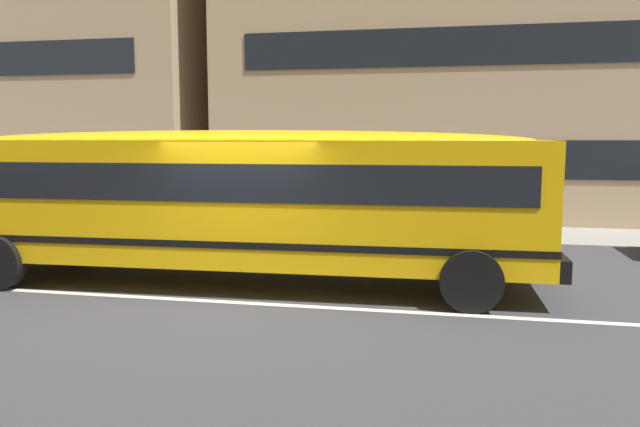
% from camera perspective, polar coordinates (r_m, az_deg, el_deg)
% --- Properties ---
extents(ground_plane, '(400.00, 400.00, 0.00)m').
position_cam_1_polar(ground_plane, '(9.98, -7.49, -8.03)').
color(ground_plane, '#38383D').
extents(sidewalk_far, '(120.00, 3.00, 0.01)m').
position_cam_1_polar(sidewalk_far, '(17.67, 1.14, -1.36)').
color(sidewalk_far, gray).
rests_on(sidewalk_far, ground_plane).
extents(lane_centreline, '(110.00, 0.16, 0.01)m').
position_cam_1_polar(lane_centreline, '(9.98, -7.49, -8.01)').
color(lane_centreline, silver).
rests_on(lane_centreline, ground_plane).
extents(school_bus, '(12.08, 2.87, 2.69)m').
position_cam_1_polar(school_bus, '(11.08, -8.49, 1.84)').
color(school_bus, yellow).
rests_on(school_bus, ground_plane).
extents(apartment_block_far_left, '(15.87, 12.92, 13.30)m').
position_cam_1_polar(apartment_block_far_left, '(30.35, -22.15, 14.23)').
color(apartment_block_far_left, tan).
rests_on(apartment_block_far_left, ground_plane).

